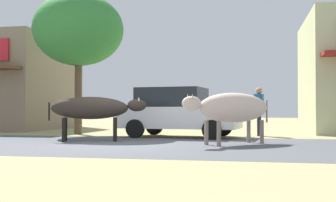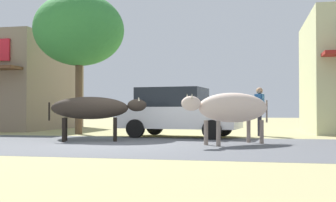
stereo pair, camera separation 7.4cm
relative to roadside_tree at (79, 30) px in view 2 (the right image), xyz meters
The scene contains 7 objects.
ground 6.38m from the roadside_tree, 55.68° to the right, with size 80.00×80.00×0.00m, color tan.
asphalt_road 6.37m from the roadside_tree, 55.68° to the right, with size 72.00×6.16×0.00m, color #525459.
roadside_tree is the anchor object (origin of this frame).
parked_hatchback_car 5.03m from the roadside_tree, 12.04° to the right, with size 4.07×2.35×1.64m.
cow_near_brown 4.73m from the roadside_tree, 60.30° to the right, with size 2.73×1.33×1.28m.
cow_far_dark 7.47m from the roadside_tree, 31.47° to the right, with size 2.36×2.33×1.35m.
pedestrian_by_shop 7.20m from the roadside_tree, ahead, with size 0.35×0.61×1.68m.
Camera 2 is at (3.56, -10.55, 0.90)m, focal length 45.15 mm.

